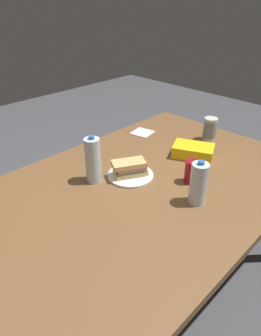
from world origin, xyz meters
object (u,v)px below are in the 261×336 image
Objects in this scene: plastic_cup_stack at (210,129)px; water_bottle_spare at (198,184)px; paper_plate at (131,175)px; sandwich at (130,168)px; water_bottle_tall at (93,160)px; chip_bag at (193,151)px; soda_can_red at (191,172)px; dining_table at (139,198)px.

water_bottle_spare reaches higher than plastic_cup_stack.
paper_plate is 1.17× the size of sandwich.
water_bottle_spare is (-0.21, 0.48, -0.02)m from water_bottle_tall.
water_bottle_spare is at bearing 27.58° from plastic_cup_stack.
water_bottle_spare reaches higher than paper_plate.
paper_plate is 0.05m from sandwich.
sandwich is 0.43m from chip_bag.
water_bottle_spare is (0.37, 0.27, 0.07)m from chip_bag.
sandwich is at bearing -1.91° from paper_plate.
soda_can_red is 0.55m from plastic_cup_stack.
chip_bag is at bearing 12.74° from plastic_cup_stack.
sandwich is (0.00, -0.00, 0.05)m from paper_plate.
plastic_cup_stack is 0.72m from water_bottle_spare.
dining_table is 8.15× the size of chip_bag.
dining_table is 7.46× the size of water_bottle_tall.
sandwich is at bearing -54.82° from soda_can_red.
plastic_cup_stack is at bearing -157.55° from soda_can_red.
water_bottle_spare is at bearing 97.84° from paper_plate.
dining_table is at bearing -116.33° from chip_bag.
dining_table is at bearing 122.26° from water_bottle_tall.
sandwich is at bearing -129.19° from chip_bag.
plastic_cup_stack is at bearing -175.86° from dining_table.
paper_plate is 1.11× the size of water_bottle_spare.
dining_table is 0.34m from water_bottle_spare.
sandwich is (-0.03, -0.10, 0.13)m from dining_table.
soda_can_red reaches higher than sandwich.
water_bottle_tall reaches higher than sandwich.
sandwich is 0.38m from water_bottle_spare.
water_bottle_tall is (0.13, -0.20, 0.19)m from dining_table.
water_bottle_spare is (0.64, 0.33, 0.03)m from plastic_cup_stack.
plastic_cup_stack reaches higher than soda_can_red.
sandwich is 0.69m from plastic_cup_stack.
chip_bag reaches higher than paper_plate.
dining_table is at bearing -37.06° from soda_can_red.
water_bottle_spare is at bearing 107.21° from dining_table.
soda_can_red is 0.82× the size of plastic_cup_stack.
paper_plate is 0.22m from water_bottle_tall.
soda_can_red is (-0.18, 0.26, 0.05)m from paper_plate.
sandwich reaches higher than chip_bag.
soda_can_red reaches higher than paper_plate.
water_bottle_tall reaches higher than water_bottle_spare.
water_bottle_tall is 1.15× the size of water_bottle_spare.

